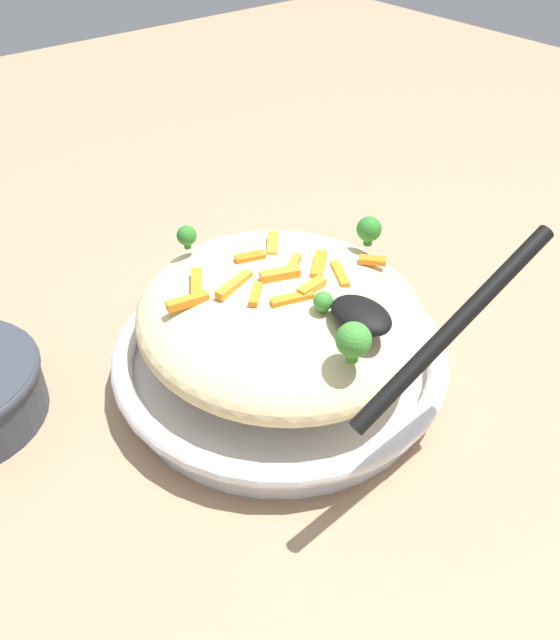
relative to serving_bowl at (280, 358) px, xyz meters
The scene contains 21 objects.
ground_plane 0.02m from the serving_bowl, ahead, with size 2.40×2.40×0.00m, color #9E7F60.
serving_bowl is the anchor object (origin of this frame).
pasta_mound 0.05m from the serving_bowl, ahead, with size 0.27×0.26×0.08m, color beige.
carrot_piece_0 0.10m from the serving_bowl, behind, with size 0.03×0.01×0.01m, color orange.
carrot_piece_1 0.11m from the serving_bowl, 147.56° to the left, with size 0.04×0.01×0.01m, color orange.
carrot_piece_2 0.10m from the serving_bowl, 40.47° to the right, with size 0.04×0.01×0.01m, color orange.
carrot_piece_3 0.10m from the serving_bowl, 113.31° to the right, with size 0.04×0.01×0.01m, color orange.
carrot_piece_4 0.10m from the serving_bowl, 21.00° to the right, with size 0.04×0.01×0.01m, color orange.
carrot_piece_5 0.10m from the serving_bowl, 81.02° to the left, with size 0.04×0.01×0.01m, color orange.
carrot_piece_6 0.12m from the serving_bowl, 127.39° to the right, with size 0.04×0.01×0.01m, color orange.
carrot_piece_7 0.13m from the serving_bowl, 74.09° to the left, with size 0.02×0.01×0.01m, color orange.
carrot_piece_8 0.12m from the serving_bowl, 108.62° to the right, with size 0.04×0.01×0.01m, color orange.
carrot_piece_9 0.11m from the serving_bowl, 61.15° to the left, with size 0.04×0.01×0.01m, color orange.
carrot_piece_10 0.10m from the serving_bowl, 106.89° to the left, with size 0.03×0.01×0.01m, color orange.
carrot_piece_11 0.10m from the serving_bowl, 78.04° to the right, with size 0.03×0.01×0.01m, color orange.
carrot_piece_12 0.10m from the serving_bowl, 19.22° to the left, with size 0.03×0.01×0.01m, color orange.
broccoli_floret_0 0.11m from the serving_bowl, ahead, with size 0.02×0.02×0.02m.
broccoli_floret_1 0.15m from the serving_bowl, 164.15° to the right, with size 0.02×0.02×0.02m.
broccoli_floret_2 0.15m from the serving_bowl, ahead, with size 0.03×0.03×0.03m.
broccoli_floret_3 0.15m from the serving_bowl, 90.83° to the left, with size 0.02×0.02×0.03m.
serving_spoon 0.17m from the serving_bowl, ahead, with size 0.12×0.18×0.10m.
Camera 1 is at (0.36, -0.29, 0.44)m, focal length 36.55 mm.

